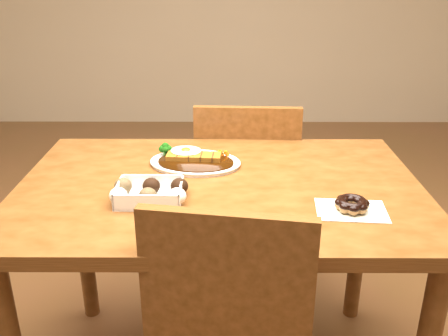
{
  "coord_description": "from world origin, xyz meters",
  "views": [
    {
      "loc": [
        0.02,
        -1.35,
        1.37
      ],
      "look_at": [
        0.01,
        -0.02,
        0.81
      ],
      "focal_mm": 40.0,
      "sensor_mm": 36.0,
      "label": 1
    }
  ],
  "objects_px": {
    "donut_box": "(150,192)",
    "table": "(220,213)",
    "chair_far": "(246,190)",
    "pon_de_ring": "(352,205)",
    "katsu_curry_plate": "(194,160)"
  },
  "relations": [
    {
      "from": "katsu_curry_plate",
      "to": "pon_de_ring",
      "type": "distance_m",
      "value": 0.54
    },
    {
      "from": "table",
      "to": "pon_de_ring",
      "type": "distance_m",
      "value": 0.41
    },
    {
      "from": "table",
      "to": "katsu_curry_plate",
      "type": "bearing_deg",
      "value": 119.52
    },
    {
      "from": "donut_box",
      "to": "table",
      "type": "bearing_deg",
      "value": 30.0
    },
    {
      "from": "table",
      "to": "chair_far",
      "type": "height_order",
      "value": "chair_far"
    },
    {
      "from": "chair_far",
      "to": "donut_box",
      "type": "relative_size",
      "value": 4.16
    },
    {
      "from": "chair_far",
      "to": "pon_de_ring",
      "type": "relative_size",
      "value": 4.47
    },
    {
      "from": "chair_far",
      "to": "donut_box",
      "type": "height_order",
      "value": "chair_far"
    },
    {
      "from": "chair_far",
      "to": "donut_box",
      "type": "xyz_separation_m",
      "value": [
        -0.3,
        -0.65,
        0.3
      ]
    },
    {
      "from": "katsu_curry_plate",
      "to": "donut_box",
      "type": "height_order",
      "value": "katsu_curry_plate"
    },
    {
      "from": "table",
      "to": "chair_far",
      "type": "bearing_deg",
      "value": 78.96
    },
    {
      "from": "table",
      "to": "donut_box",
      "type": "bearing_deg",
      "value": -150.0
    },
    {
      "from": "table",
      "to": "donut_box",
      "type": "distance_m",
      "value": 0.25
    },
    {
      "from": "chair_far",
      "to": "pon_de_ring",
      "type": "xyz_separation_m",
      "value": [
        0.25,
        -0.71,
        0.29
      ]
    },
    {
      "from": "pon_de_ring",
      "to": "table",
      "type": "bearing_deg",
      "value": 153.89
    }
  ]
}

